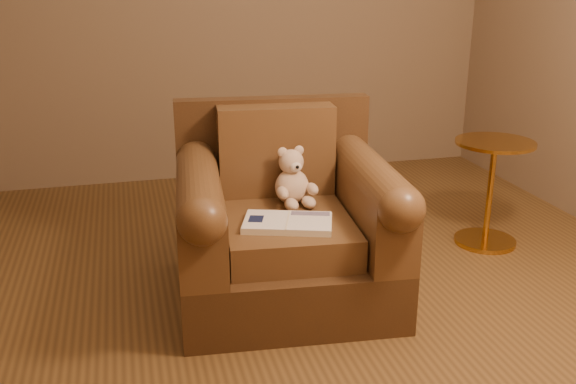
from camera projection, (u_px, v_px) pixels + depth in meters
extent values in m
plane|color=brown|center=(298.00, 290.00, 3.20)|extent=(4.00, 4.00, 0.00)
cube|color=#432B16|center=(285.00, 268.00, 3.11)|extent=(1.08, 1.04, 0.28)
cube|color=#432B16|center=(273.00, 156.00, 3.36)|extent=(1.00, 0.19, 0.62)
cube|color=brown|center=(287.00, 231.00, 2.99)|extent=(0.64, 0.75, 0.15)
cube|color=brown|center=(276.00, 150.00, 3.22)|extent=(0.59, 0.21, 0.45)
cube|color=brown|center=(200.00, 219.00, 2.90)|extent=(0.28, 0.86, 0.32)
cube|color=brown|center=(370.00, 210.00, 3.03)|extent=(0.28, 0.86, 0.32)
cylinder|color=brown|center=(199.00, 186.00, 2.85)|extent=(0.28, 0.86, 0.20)
cylinder|color=brown|center=(372.00, 177.00, 2.97)|extent=(0.28, 0.86, 0.20)
ellipsoid|color=beige|center=(292.00, 187.00, 3.13)|extent=(0.17, 0.15, 0.18)
sphere|color=beige|center=(291.00, 162.00, 3.10)|extent=(0.12, 0.12, 0.12)
ellipsoid|color=beige|center=(282.00, 152.00, 3.07)|extent=(0.05, 0.03, 0.05)
ellipsoid|color=beige|center=(299.00, 150.00, 3.10)|extent=(0.05, 0.03, 0.05)
ellipsoid|color=beige|center=(296.00, 167.00, 3.05)|extent=(0.06, 0.04, 0.05)
sphere|color=black|center=(297.00, 167.00, 3.03)|extent=(0.02, 0.02, 0.02)
ellipsoid|color=beige|center=(283.00, 193.00, 3.04)|extent=(0.06, 0.11, 0.06)
ellipsoid|color=beige|center=(312.00, 189.00, 3.09)|extent=(0.06, 0.11, 0.06)
ellipsoid|color=beige|center=(291.00, 205.00, 3.04)|extent=(0.07, 0.11, 0.06)
ellipsoid|color=beige|center=(309.00, 202.00, 3.07)|extent=(0.07, 0.11, 0.06)
cube|color=beige|center=(288.00, 223.00, 2.85)|extent=(0.45, 0.35, 0.03)
cube|color=white|center=(266.00, 219.00, 2.85)|extent=(0.26, 0.28, 0.00)
cube|color=white|center=(310.00, 221.00, 2.84)|extent=(0.26, 0.28, 0.00)
cube|color=beige|center=(288.00, 220.00, 2.85)|extent=(0.08, 0.22, 0.00)
cube|color=#0F1638|center=(256.00, 219.00, 2.86)|extent=(0.09, 0.10, 0.00)
cube|color=slate|center=(310.00, 214.00, 2.92)|extent=(0.18, 0.10, 0.00)
cylinder|color=gold|center=(485.00, 241.00, 3.74)|extent=(0.35, 0.35, 0.03)
cylinder|color=gold|center=(490.00, 193.00, 3.65)|extent=(0.04, 0.04, 0.57)
cylinder|color=gold|center=(495.00, 143.00, 3.55)|extent=(0.44, 0.44, 0.02)
cylinder|color=gold|center=(495.00, 145.00, 3.56)|extent=(0.04, 0.04, 0.02)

